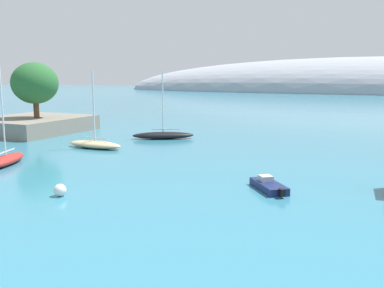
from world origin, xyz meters
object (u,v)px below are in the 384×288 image
object	(u,v)px
tree_clump_shore	(35,83)
sailboat_red_outer_mooring	(6,159)
motorboat_navy_foreground	(269,186)
mooring_buoy_white	(60,190)
sailboat_black_mid_mooring	(163,135)
sailboat_sand_near_shore	(95,144)

from	to	relation	value
tree_clump_shore	sailboat_red_outer_mooring	world-z (taller)	tree_clump_shore
motorboat_navy_foreground	mooring_buoy_white	size ratio (longest dim) A/B	4.54
sailboat_black_mid_mooring	motorboat_navy_foreground	world-z (taller)	sailboat_black_mid_mooring
mooring_buoy_white	motorboat_navy_foreground	bearing A→B (deg)	30.73
sailboat_black_mid_mooring	tree_clump_shore	bearing A→B (deg)	-22.16
sailboat_red_outer_mooring	motorboat_navy_foreground	world-z (taller)	sailboat_red_outer_mooring
sailboat_black_mid_mooring	motorboat_navy_foreground	bearing A→B (deg)	105.54
sailboat_sand_near_shore	motorboat_navy_foreground	xyz separation A→B (m)	(23.02, -9.51, -0.19)
tree_clump_shore	mooring_buoy_white	distance (m)	36.35
sailboat_black_mid_mooring	sailboat_red_outer_mooring	distance (m)	21.61
sailboat_sand_near_shore	motorboat_navy_foreground	bearing A→B (deg)	159.18
mooring_buoy_white	sailboat_red_outer_mooring	bearing A→B (deg)	152.97
sailboat_red_outer_mooring	mooring_buoy_white	xyz separation A→B (m)	(11.98, -6.11, -0.10)
sailboat_sand_near_shore	mooring_buoy_white	distance (m)	19.94
sailboat_sand_near_shore	motorboat_navy_foreground	distance (m)	24.91
motorboat_navy_foreground	sailboat_black_mid_mooring	bearing A→B (deg)	6.58
sailboat_black_mid_mooring	sailboat_sand_near_shore	bearing A→B (deg)	39.57
sailboat_sand_near_shore	mooring_buoy_white	xyz separation A→B (m)	(10.09, -17.20, -0.07)
tree_clump_shore	sailboat_black_mid_mooring	bearing A→B (deg)	7.27
tree_clump_shore	sailboat_black_mid_mooring	size ratio (longest dim) A/B	0.90
sailboat_black_mid_mooring	motorboat_navy_foreground	xyz separation A→B (m)	(19.27, -19.29, -0.21)
motorboat_navy_foreground	mooring_buoy_white	world-z (taller)	motorboat_navy_foreground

